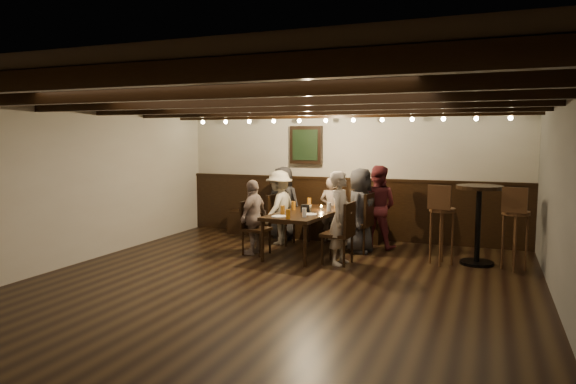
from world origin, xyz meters
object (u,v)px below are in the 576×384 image
at_px(bar_stool_left, 441,235).
at_px(person_right_far, 341,218).
at_px(person_left_near, 279,207).
at_px(person_left_far, 254,217).
at_px(person_bench_centre, 331,209).
at_px(person_right_near, 360,210).
at_px(person_bench_left, 283,203).
at_px(chair_right_far, 338,245).
at_px(chair_left_far, 255,238).
at_px(person_bench_right, 377,207).
at_px(chair_left_near, 281,229).
at_px(high_top_table, 478,213).
at_px(chair_right_near, 358,234).
at_px(dining_table, 307,215).
at_px(bar_stool_right, 515,239).

bearing_deg(bar_stool_left, person_right_far, -148.84).
distance_m(person_left_near, person_left_far, 0.90).
distance_m(person_bench_centre, person_right_far, 1.68).
xyz_separation_m(person_right_near, bar_stool_left, (1.33, -0.37, -0.25)).
bearing_deg(bar_stool_left, person_bench_left, 172.49).
bearing_deg(person_right_near, person_bench_left, 74.74).
distance_m(chair_right_far, person_right_far, 0.41).
bearing_deg(person_right_near, chair_left_far, 121.51).
bearing_deg(chair_left_far, bar_stool_left, 102.86).
relative_size(person_bench_left, person_bench_right, 0.95).
xyz_separation_m(chair_left_near, person_left_far, (-0.11, -0.89, 0.34)).
distance_m(person_left_near, bar_stool_left, 2.87).
relative_size(person_left_near, bar_stool_left, 1.09).
xyz_separation_m(chair_right_far, high_top_table, (1.94, 0.73, 0.49)).
distance_m(person_bench_right, bar_stool_left, 1.42).
xyz_separation_m(chair_right_near, person_left_far, (-1.54, -0.77, 0.31)).
bearing_deg(person_right_near, chair_right_far, 178.07).
height_order(person_bench_centre, person_left_near, person_left_near).
bearing_deg(dining_table, person_bench_left, 135.00).
distance_m(person_left_near, person_right_far, 1.75).
bearing_deg(bar_stool_right, bar_stool_left, -166.44).
bearing_deg(bar_stool_right, chair_left_near, -176.08).
bearing_deg(dining_table, chair_right_far, -32.02).
bearing_deg(high_top_table, person_bench_right, 159.85).
bearing_deg(person_left_near, chair_right_near, 90.00).
bearing_deg(high_top_table, dining_table, -175.25).
bearing_deg(person_right_near, person_bench_right, -18.43).
height_order(person_bench_right, person_right_near, person_bench_right).
relative_size(person_bench_right, person_left_far, 1.17).
xyz_separation_m(dining_table, chair_left_near, (-0.68, 0.51, -0.36)).
height_order(person_right_far, bar_stool_left, person_right_far).
distance_m(person_bench_centre, high_top_table, 2.66).
bearing_deg(person_bench_centre, person_left_far, 63.43).
distance_m(person_left_far, bar_stool_left, 2.93).
relative_size(chair_right_near, person_left_near, 0.75).
relative_size(person_bench_centre, person_right_near, 0.85).
bearing_deg(bar_stool_left, chair_left_far, -161.43).
bearing_deg(chair_right_near, person_right_near, -90.00).
bearing_deg(high_top_table, bar_stool_right, -17.44).
distance_m(dining_table, person_right_far, 0.88).
bearing_deg(person_bench_right, person_right_near, 71.57).
bearing_deg(person_right_near, bar_stool_right, -92.91).
relative_size(chair_right_near, person_bench_centre, 0.83).
distance_m(chair_right_near, person_bench_right, 0.63).
bearing_deg(dining_table, chair_right_near, 31.98).
height_order(chair_left_near, bar_stool_left, bar_stool_left).
bearing_deg(person_left_far, chair_left_near, 178.00).
xyz_separation_m(person_bench_left, person_left_far, (0.03, -1.36, -0.07)).
bearing_deg(bar_stool_right, person_left_far, -162.81).
bearing_deg(person_bench_left, chair_right_near, 164.48).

